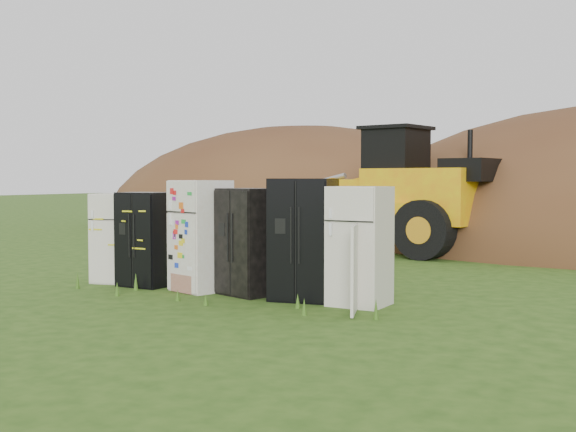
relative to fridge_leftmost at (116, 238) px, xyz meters
name	(u,v)px	position (x,y,z in m)	size (l,w,h in m)	color
ground	(226,293)	(2.42, -0.04, -0.81)	(120.00, 120.00, 0.00)	#284813
fridge_leftmost	(116,238)	(0.00, 0.00, 0.00)	(0.71, 0.68, 1.61)	silver
fridge_black_side	(146,239)	(0.79, -0.08, 0.02)	(0.86, 0.68, 1.65)	black
fridge_sticker	(201,236)	(1.95, -0.06, 0.12)	(0.83, 0.76, 1.86)	silver
fridge_dark_mid	(249,242)	(2.87, -0.02, 0.06)	(0.88, 0.72, 1.73)	black
fridge_black_right	(303,239)	(3.86, -0.03, 0.14)	(0.94, 0.79, 1.89)	black
fridge_open_door	(360,246)	(4.83, -0.06, 0.08)	(0.80, 0.74, 1.77)	silver
wheel_loader	(369,189)	(1.80, 7.57, 0.79)	(6.62, 2.68, 3.20)	orange
dirt_mound_left	(298,226)	(-4.32, 15.12, -0.81)	(16.59, 12.44, 7.88)	#4A2A17
dirt_mound_back	(489,229)	(2.61, 17.39, -0.81)	(18.11, 12.07, 5.56)	#4A2A17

